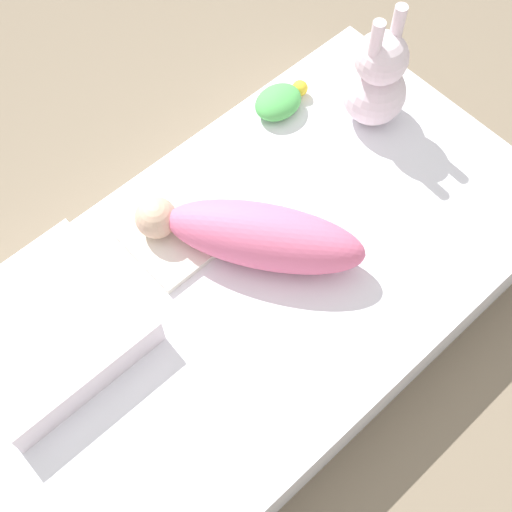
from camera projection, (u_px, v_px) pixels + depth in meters
name	position (u px, v px, depth m)	size (l,w,h in m)	color
ground_plane	(248.00, 312.00, 1.90)	(12.00, 12.00, 0.00)	#7A6B56
bed_mattress	(248.00, 296.00, 1.82)	(1.59, 0.85, 0.20)	white
burp_cloth	(180.00, 233.00, 1.78)	(0.25, 0.22, 0.02)	white
swaddled_baby	(255.00, 235.00, 1.70)	(0.41, 0.52, 0.16)	pink
pillow	(46.00, 330.00, 1.62)	(0.39, 0.37, 0.09)	white
bunny_plush	(377.00, 80.00, 1.85)	(0.17, 0.17, 0.36)	silver
turtle_plush	(280.00, 101.00, 1.95)	(0.18, 0.11, 0.07)	#51B756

